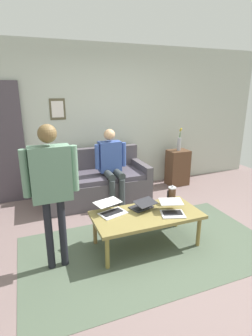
{
  "coord_description": "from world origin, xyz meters",
  "views": [
    {
      "loc": [
        1.38,
        2.64,
        1.94
      ],
      "look_at": [
        0.02,
        -0.82,
        0.8
      ],
      "focal_mm": 28.14,
      "sensor_mm": 36.0,
      "label": 1
    }
  ],
  "objects_px": {
    "laptop_center": "(172,209)",
    "flower_vase": "(179,143)",
    "coffee_table": "(147,216)",
    "french_press": "(172,195)",
    "side_shelf": "(178,168)",
    "laptop_right": "(143,206)",
    "couch": "(97,183)",
    "person_standing": "(51,180)",
    "person_seated": "(111,162)",
    "laptop_left": "(111,209)"
  },
  "relations": [
    {
      "from": "person_seated",
      "to": "laptop_left",
      "type": "bearing_deg",
      "value": 71.25
    },
    {
      "from": "coffee_table",
      "to": "laptop_center",
      "type": "bearing_deg",
      "value": 161.54
    },
    {
      "from": "side_shelf",
      "to": "laptop_center",
      "type": "bearing_deg",
      "value": 56.09
    },
    {
      "from": "person_standing",
      "to": "person_seated",
      "type": "height_order",
      "value": "person_standing"
    },
    {
      "from": "laptop_center",
      "to": "person_standing",
      "type": "height_order",
      "value": "person_standing"
    },
    {
      "from": "coffee_table",
      "to": "laptop_right",
      "type": "distance_m",
      "value": 0.17
    },
    {
      "from": "laptop_center",
      "to": "flower_vase",
      "type": "height_order",
      "value": "flower_vase"
    },
    {
      "from": "couch",
      "to": "french_press",
      "type": "xyz_separation_m",
      "value": [
        -0.65,
        1.46,
        0.24
      ]
    },
    {
      "from": "coffee_table",
      "to": "laptop_center",
      "type": "relative_size",
      "value": 3.26
    },
    {
      "from": "laptop_center",
      "to": "person_seated",
      "type": "xyz_separation_m",
      "value": [
        0.29,
        -1.51,
        0.24
      ]
    },
    {
      "from": "coffee_table",
      "to": "french_press",
      "type": "bearing_deg",
      "value": -158.8
    },
    {
      "from": "french_press",
      "to": "side_shelf",
      "type": "relative_size",
      "value": 0.35
    },
    {
      "from": "person_standing",
      "to": "coffee_table",
      "type": "bearing_deg",
      "value": -179.03
    },
    {
      "from": "laptop_right",
      "to": "couch",
      "type": "bearing_deg",
      "value": -82.28
    },
    {
      "from": "couch",
      "to": "laptop_center",
      "type": "relative_size",
      "value": 4.27
    },
    {
      "from": "laptop_right",
      "to": "flower_vase",
      "type": "height_order",
      "value": "flower_vase"
    },
    {
      "from": "couch",
      "to": "person_standing",
      "type": "bearing_deg",
      "value": 61.07
    },
    {
      "from": "coffee_table",
      "to": "person_seated",
      "type": "height_order",
      "value": "person_seated"
    },
    {
      "from": "laptop_center",
      "to": "flower_vase",
      "type": "bearing_deg",
      "value": -123.96
    },
    {
      "from": "couch",
      "to": "flower_vase",
      "type": "xyz_separation_m",
      "value": [
        -1.75,
        -0.13,
        0.58
      ]
    },
    {
      "from": "french_press",
      "to": "person_seated",
      "type": "bearing_deg",
      "value": -70.08
    },
    {
      "from": "laptop_center",
      "to": "flower_vase",
      "type": "xyz_separation_m",
      "value": [
        -1.26,
        -1.87,
        0.4
      ]
    },
    {
      "from": "french_press",
      "to": "side_shelf",
      "type": "distance_m",
      "value": 1.95
    },
    {
      "from": "laptop_left",
      "to": "flower_vase",
      "type": "distance_m",
      "value": 2.56
    },
    {
      "from": "flower_vase",
      "to": "person_standing",
      "type": "height_order",
      "value": "person_standing"
    },
    {
      "from": "coffee_table",
      "to": "laptop_right",
      "type": "relative_size",
      "value": 3.86
    },
    {
      "from": "couch",
      "to": "coffee_table",
      "type": "relative_size",
      "value": 1.31
    },
    {
      "from": "laptop_left",
      "to": "side_shelf",
      "type": "xyz_separation_m",
      "value": [
        -1.96,
        -1.59,
        -0.12
      ]
    },
    {
      "from": "couch",
      "to": "laptop_left",
      "type": "bearing_deg",
      "value": 81.62
    },
    {
      "from": "flower_vase",
      "to": "coffee_table",
      "type": "bearing_deg",
      "value": 48.66
    },
    {
      "from": "person_standing",
      "to": "laptop_right",
      "type": "bearing_deg",
      "value": -171.6
    },
    {
      "from": "laptop_center",
      "to": "coffee_table",
      "type": "bearing_deg",
      "value": -18.46
    },
    {
      "from": "couch",
      "to": "laptop_right",
      "type": "height_order",
      "value": "couch"
    },
    {
      "from": "coffee_table",
      "to": "person_standing",
      "type": "relative_size",
      "value": 0.84
    },
    {
      "from": "laptop_left",
      "to": "side_shelf",
      "type": "bearing_deg",
      "value": -141.06
    },
    {
      "from": "couch",
      "to": "side_shelf",
      "type": "xyz_separation_m",
      "value": [
        -1.75,
        -0.13,
        0.05
      ]
    },
    {
      "from": "french_press",
      "to": "person_seated",
      "type": "relative_size",
      "value": 0.2
    },
    {
      "from": "side_shelf",
      "to": "person_standing",
      "type": "height_order",
      "value": "person_standing"
    },
    {
      "from": "laptop_left",
      "to": "laptop_center",
      "type": "height_order",
      "value": "laptop_center"
    },
    {
      "from": "side_shelf",
      "to": "flower_vase",
      "type": "xyz_separation_m",
      "value": [
        -0.0,
        0.0,
        0.52
      ]
    },
    {
      "from": "flower_vase",
      "to": "laptop_right",
      "type": "bearing_deg",
      "value": 46.38
    },
    {
      "from": "couch",
      "to": "person_seated",
      "type": "xyz_separation_m",
      "value": [
        -0.2,
        0.23,
        0.42
      ]
    },
    {
      "from": "french_press",
      "to": "person_seated",
      "type": "xyz_separation_m",
      "value": [
        0.45,
        -1.24,
        0.18
      ]
    },
    {
      "from": "french_press",
      "to": "side_shelf",
      "type": "xyz_separation_m",
      "value": [
        -1.1,
        -1.59,
        -0.19
      ]
    },
    {
      "from": "person_seated",
      "to": "laptop_center",
      "type": "bearing_deg",
      "value": 100.78
    },
    {
      "from": "laptop_left",
      "to": "person_standing",
      "type": "distance_m",
      "value": 0.91
    },
    {
      "from": "coffee_table",
      "to": "laptop_left",
      "type": "bearing_deg",
      "value": -24.48
    },
    {
      "from": "coffee_table",
      "to": "side_shelf",
      "type": "relative_size",
      "value": 1.86
    },
    {
      "from": "side_shelf",
      "to": "flower_vase",
      "type": "bearing_deg",
      "value": 178.14
    },
    {
      "from": "laptop_center",
      "to": "laptop_right",
      "type": "xyz_separation_m",
      "value": [
        0.29,
        -0.25,
        -0.01
      ]
    }
  ]
}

